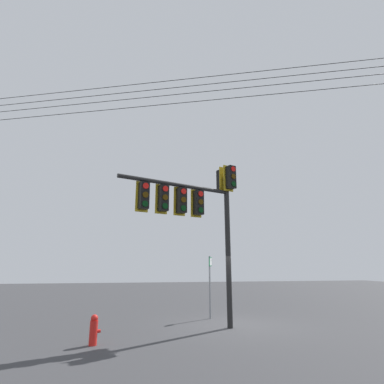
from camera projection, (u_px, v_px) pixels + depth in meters
The scene contains 5 objects.
ground_plane at pixel (235, 325), 11.18m from camera, with size 60.00×60.00×0.00m, color #38383A.
signal_mast_assembly at pixel (200, 205), 11.10m from camera, with size 2.17×4.43×6.03m.
route_sign_primary at pixel (210, 279), 12.99m from camera, with size 0.35×0.20×2.56m.
fire_hydrant at pixel (94, 330), 8.48m from camera, with size 0.22×0.31×0.81m.
overhead_wire_span at pixel (187, 90), 13.24m from camera, with size 11.44×33.27×1.71m.
Camera 1 is at (-11.57, 3.70, 2.17)m, focal length 28.22 mm.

